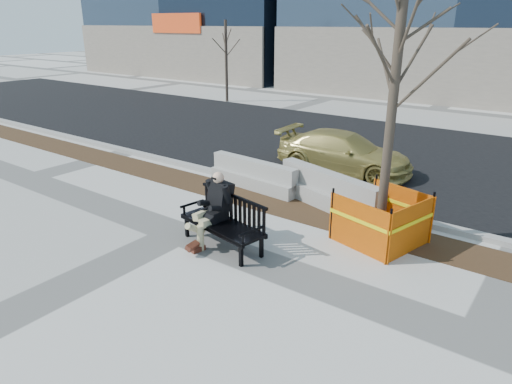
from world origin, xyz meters
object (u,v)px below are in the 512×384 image
(tree_fence, at_px, (378,241))
(sedan, at_px, (343,171))
(jersey_barrier_right, at_px, (327,206))
(bench, at_px, (223,246))
(jersey_barrier_left, at_px, (254,188))
(seated_man, at_px, (216,241))

(tree_fence, bearing_deg, sedan, 125.22)
(tree_fence, height_order, jersey_barrier_right, tree_fence)
(tree_fence, bearing_deg, bench, -139.20)
(jersey_barrier_left, bearing_deg, jersey_barrier_right, 3.87)
(tree_fence, distance_m, sedan, 4.75)
(bench, xyz_separation_m, jersey_barrier_left, (-1.58, 3.20, 0.00))
(bench, xyz_separation_m, sedan, (-0.29, 6.00, 0.00))
(seated_man, xyz_separation_m, jersey_barrier_left, (-1.32, 3.09, 0.00))
(sedan, relative_size, jersey_barrier_left, 1.48)
(sedan, height_order, jersey_barrier_right, sedan)
(bench, xyz_separation_m, jersey_barrier_right, (0.70, 3.18, 0.00))
(tree_fence, bearing_deg, seated_man, -143.49)
(seated_man, distance_m, tree_fence, 3.38)
(bench, relative_size, tree_fence, 0.36)
(bench, distance_m, sedan, 6.00)
(seated_man, xyz_separation_m, tree_fence, (2.72, 2.01, 0.00))
(bench, distance_m, seated_man, 0.29)
(jersey_barrier_left, bearing_deg, tree_fence, -10.60)
(sedan, distance_m, jersey_barrier_right, 2.99)
(seated_man, xyz_separation_m, jersey_barrier_right, (0.96, 3.07, 0.00))
(jersey_barrier_right, bearing_deg, tree_fence, -14.13)
(jersey_barrier_right, bearing_deg, jersey_barrier_left, -163.52)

